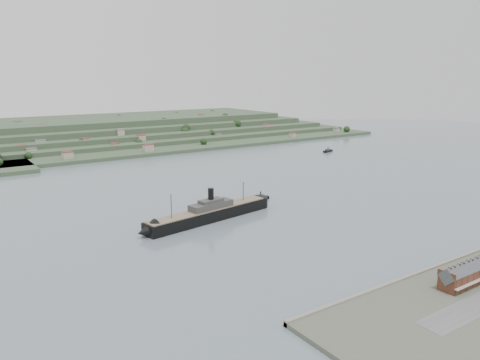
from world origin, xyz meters
TOP-DOWN VIEW (x-y plane):
  - ground at (0.00, 0.00)m, footprint 1400.00×1400.00m
  - far_peninsula at (27.91, 393.10)m, footprint 760.00×309.00m
  - steamship at (-69.11, -18.59)m, footprint 105.97×28.73m
  - tugboat at (-6.26, 6.42)m, footprint 13.58×7.46m
  - ferry_east at (196.45, 140.12)m, footprint 17.86×10.00m

SIDE VIEW (x-z plane):
  - ground at x=0.00m, z-range 0.00..0.00m
  - tugboat at x=-6.26m, z-range -1.51..4.40m
  - ferry_east at x=196.45m, z-range -1.67..4.79m
  - steamship at x=-69.11m, z-range -8.05..17.48m
  - far_peninsula at x=27.91m, z-range -3.12..26.88m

